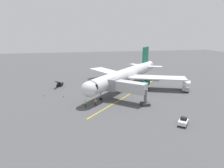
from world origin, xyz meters
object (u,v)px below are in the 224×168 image
ground_crew_wing_walker (85,103)px  belt_loader_portside (60,84)px  safety_cone_wing_port (64,96)px  box_truck_starboard_side (186,86)px  safety_cone_nose_left (121,100)px  safety_cone_nose_right (44,95)px  ground_crew_marshaller (96,102)px  jet_bridge (124,87)px  ground_crew_loader (93,89)px  airplane (126,75)px  safety_cone_wing_starboard (56,88)px  tug_near_nose (183,122)px

ground_crew_wing_walker → belt_loader_portside: bearing=-71.5°
safety_cone_wing_port → box_truck_starboard_side: bearing=178.1°
safety_cone_nose_left → safety_cone_nose_right: bearing=-23.3°
ground_crew_wing_walker → safety_cone_nose_left: bearing=-167.2°
ground_crew_marshaller → ground_crew_wing_walker: size_ratio=1.00×
jet_bridge → safety_cone_wing_port: size_ratio=17.69×
jet_bridge → ground_crew_wing_walker: size_ratio=5.69×
jet_bridge → safety_cone_nose_left: bearing=12.3°
jet_bridge → safety_cone_nose_right: 22.12m
belt_loader_portside → ground_crew_loader: bearing=138.8°
ground_crew_wing_walker → safety_cone_nose_left: (-8.91, -2.03, -0.61)m
box_truck_starboard_side → safety_cone_wing_port: 35.17m
airplane → safety_cone_wing_starboard: bearing=-5.9°
ground_crew_marshaller → ground_crew_wing_walker: 2.56m
belt_loader_portside → safety_cone_nose_left: size_ratio=8.60×
jet_bridge → safety_cone_wing_starboard: bearing=-39.0°
ground_crew_loader → tug_near_nose: ground_crew_loader is taller
ground_crew_wing_walker → ground_crew_loader: (-3.04, -11.41, 0.00)m
belt_loader_portside → safety_cone_wing_starboard: 3.72m
jet_bridge → belt_loader_portside: 24.38m
safety_cone_wing_port → safety_cone_wing_starboard: (2.40, -7.85, 0.00)m
ground_crew_marshaller → safety_cone_wing_starboard: ground_crew_marshaller is taller
box_truck_starboard_side → safety_cone_wing_port: size_ratio=8.87×
belt_loader_portside → box_truck_starboard_side: 38.76m
safety_cone_nose_left → safety_cone_wing_starboard: size_ratio=1.00×
ground_crew_wing_walker → safety_cone_nose_right: size_ratio=3.11×
box_truck_starboard_side → safety_cone_nose_right: box_truck_starboard_side is taller
belt_loader_portside → safety_cone_nose_right: 10.29m
tug_near_nose → safety_cone_wing_starboard: bearing=-49.8°
airplane → box_truck_starboard_side: 18.00m
ground_crew_marshaller → ground_crew_wing_walker: same height
airplane → safety_cone_wing_starboard: (21.11, -2.17, -3.73)m
airplane → ground_crew_wing_walker: 19.84m
belt_loader_portside → box_truck_starboard_side: size_ratio=0.97×
tug_near_nose → box_truck_starboard_side: (-12.79, -20.20, 0.68)m
belt_loader_portside → safety_cone_wing_starboard: bearing=75.8°
airplane → safety_cone_nose_right: airplane is taller
belt_loader_portside → safety_cone_wing_starboard: (0.91, 3.58, -0.44)m
airplane → safety_cone_nose_right: (23.99, 3.81, -3.73)m
tug_near_nose → box_truck_starboard_side: box_truck_starboard_side is taller
box_truck_starboard_side → safety_cone_wing_starboard: (37.54, -9.04, -1.11)m
safety_cone_nose_left → safety_cone_nose_right: (19.35, -8.32, 0.00)m
safety_cone_wing_port → ground_crew_marshaller: bearing=134.3°
ground_crew_marshaller → box_truck_starboard_side: (-27.49, -6.66, 0.50)m
tug_near_nose → box_truck_starboard_side: size_ratio=0.56×
ground_crew_marshaller → belt_loader_portside: size_ratio=0.36×
tug_near_nose → safety_cone_nose_right: 36.11m
tug_near_nose → belt_loader_portside: (23.84, -32.83, 0.01)m
airplane → ground_crew_marshaller: airplane is taller
box_truck_starboard_side → safety_cone_wing_starboard: box_truck_starboard_side is taller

